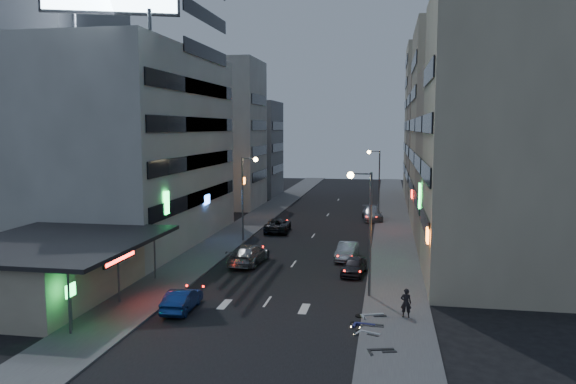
% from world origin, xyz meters
% --- Properties ---
extents(ground, '(180.00, 180.00, 0.00)m').
position_xyz_m(ground, '(0.00, 0.00, 0.00)').
color(ground, black).
rests_on(ground, ground).
extents(sidewalk_left, '(4.00, 120.00, 0.12)m').
position_xyz_m(sidewalk_left, '(-8.00, 30.00, 0.06)').
color(sidewalk_left, '#4C4C4F').
rests_on(sidewalk_left, ground).
extents(sidewalk_right, '(4.00, 120.00, 0.12)m').
position_xyz_m(sidewalk_right, '(8.00, 30.00, 0.06)').
color(sidewalk_right, '#4C4C4F').
rests_on(sidewalk_right, ground).
extents(food_court, '(11.00, 13.00, 3.88)m').
position_xyz_m(food_court, '(-13.90, 2.00, 1.98)').
color(food_court, '#BCAF93').
rests_on(food_court, ground).
extents(white_building, '(14.00, 24.00, 18.00)m').
position_xyz_m(white_building, '(-17.00, 20.00, 9.00)').
color(white_building, beige).
rests_on(white_building, ground).
extents(grey_tower, '(10.00, 14.00, 34.00)m').
position_xyz_m(grey_tower, '(-26.00, 23.00, 17.00)').
color(grey_tower, slate).
rests_on(grey_tower, ground).
extents(shophouse_near, '(10.00, 11.00, 20.00)m').
position_xyz_m(shophouse_near, '(15.00, 10.50, 10.00)').
color(shophouse_near, '#BCAF93').
rests_on(shophouse_near, ground).
extents(shophouse_mid, '(11.00, 12.00, 16.00)m').
position_xyz_m(shophouse_mid, '(15.50, 22.00, 8.00)').
color(shophouse_mid, gray).
rests_on(shophouse_mid, ground).
extents(shophouse_far, '(10.00, 14.00, 22.00)m').
position_xyz_m(shophouse_far, '(15.00, 35.00, 11.00)').
color(shophouse_far, '#BCAF93').
rests_on(shophouse_far, ground).
extents(far_left_a, '(11.00, 10.00, 20.00)m').
position_xyz_m(far_left_a, '(-15.50, 45.00, 10.00)').
color(far_left_a, beige).
rests_on(far_left_a, ground).
extents(far_left_b, '(12.00, 10.00, 15.00)m').
position_xyz_m(far_left_b, '(-16.00, 58.00, 7.50)').
color(far_left_b, slate).
rests_on(far_left_b, ground).
extents(far_right_a, '(11.00, 12.00, 18.00)m').
position_xyz_m(far_right_a, '(15.50, 50.00, 9.00)').
color(far_right_a, gray).
rests_on(far_right_a, ground).
extents(far_right_b, '(12.00, 12.00, 24.00)m').
position_xyz_m(far_right_b, '(16.00, 64.00, 12.00)').
color(far_right_b, '#BCAF93').
rests_on(far_right_b, ground).
extents(street_lamp_right_near, '(1.60, 0.44, 8.02)m').
position_xyz_m(street_lamp_right_near, '(5.90, 6.00, 5.36)').
color(street_lamp_right_near, '#595B60').
rests_on(street_lamp_right_near, sidewalk_right).
extents(street_lamp_left, '(1.60, 0.44, 8.02)m').
position_xyz_m(street_lamp_left, '(-5.90, 22.00, 5.36)').
color(street_lamp_left, '#595B60').
rests_on(street_lamp_left, sidewalk_left).
extents(street_lamp_right_far, '(1.60, 0.44, 8.02)m').
position_xyz_m(street_lamp_right_far, '(5.90, 40.00, 5.36)').
color(street_lamp_right_far, '#595B60').
rests_on(street_lamp_right_far, sidewalk_right).
extents(parked_car_right_near, '(2.01, 4.02, 1.31)m').
position_xyz_m(parked_car_right_near, '(4.99, 11.57, 0.66)').
color(parked_car_right_near, '#27262B').
rests_on(parked_car_right_near, ground).
extents(parked_car_right_mid, '(1.83, 4.37, 1.40)m').
position_xyz_m(parked_car_right_mid, '(4.12, 16.23, 0.70)').
color(parked_car_right_mid, '#AEB2B7').
rests_on(parked_car_right_mid, ground).
extents(parked_car_left, '(2.76, 5.40, 1.46)m').
position_xyz_m(parked_car_left, '(-3.96, 27.47, 0.73)').
color(parked_car_left, '#222327').
rests_on(parked_car_left, ground).
extents(parked_car_right_far, '(2.82, 5.59, 1.56)m').
position_xyz_m(parked_car_right_far, '(5.60, 36.71, 0.78)').
color(parked_car_right_far, '#93959B').
rests_on(parked_car_right_far, ground).
extents(road_car_blue, '(1.49, 4.03, 1.32)m').
position_xyz_m(road_car_blue, '(-4.67, 1.43, 0.66)').
color(road_car_blue, navy).
rests_on(road_car_blue, ground).
extents(road_car_silver, '(2.64, 5.68, 1.61)m').
position_xyz_m(road_car_silver, '(-3.55, 13.33, 0.80)').
color(road_car_silver, gray).
rests_on(road_car_silver, ground).
extents(person, '(0.62, 0.41, 1.69)m').
position_xyz_m(person, '(8.50, 2.22, 0.96)').
color(person, black).
rests_on(person, sidewalk_right).
extents(scooter_black_a, '(1.16, 2.09, 1.21)m').
position_xyz_m(scooter_black_a, '(7.78, -2.54, 0.73)').
color(scooter_black_a, black).
rests_on(scooter_black_a, sidewalk_right).
extents(scooter_silver_a, '(1.25, 1.88, 1.10)m').
position_xyz_m(scooter_silver_a, '(7.16, -0.71, 0.67)').
color(scooter_silver_a, '#B3B4BB').
rests_on(scooter_silver_a, sidewalk_right).
extents(scooter_blue, '(0.87, 1.85, 1.09)m').
position_xyz_m(scooter_blue, '(6.86, 0.73, 0.66)').
color(scooter_blue, navy).
rests_on(scooter_blue, sidewalk_right).
extents(scooter_black_b, '(0.83, 1.83, 1.08)m').
position_xyz_m(scooter_black_b, '(7.31, 0.72, 0.66)').
color(scooter_black_b, black).
rests_on(scooter_black_b, sidewalk_right).
extents(scooter_silver_b, '(1.32, 2.18, 1.26)m').
position_xyz_m(scooter_silver_b, '(7.23, 2.65, 0.75)').
color(scooter_silver_b, silver).
rests_on(scooter_silver_b, sidewalk_right).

